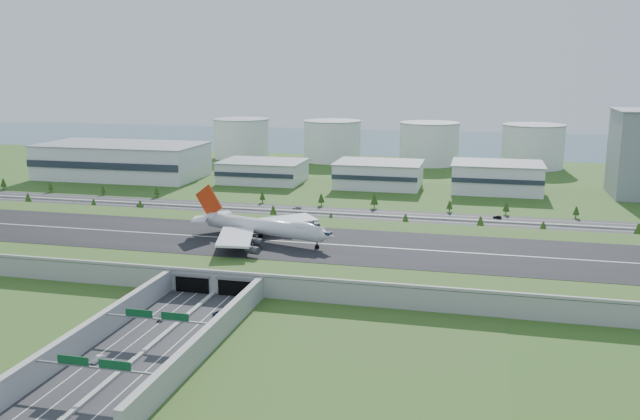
% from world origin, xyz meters
% --- Properties ---
extents(ground, '(1200.00, 1200.00, 0.00)m').
position_xyz_m(ground, '(0.00, 0.00, 0.00)').
color(ground, '#204916').
rests_on(ground, ground).
extents(airfield_deck, '(520.00, 100.00, 9.20)m').
position_xyz_m(airfield_deck, '(0.00, -0.09, 4.12)').
color(airfield_deck, gray).
rests_on(airfield_deck, ground).
extents(underpass_road, '(38.80, 120.40, 8.00)m').
position_xyz_m(underpass_road, '(0.00, -99.42, 3.43)').
color(underpass_road, '#28282B').
rests_on(underpass_road, ground).
extents(sign_gantry_near, '(38.70, 0.70, 9.80)m').
position_xyz_m(sign_gantry_near, '(0.00, -95.04, 6.95)').
color(sign_gantry_near, gray).
rests_on(sign_gantry_near, ground).
extents(sign_gantry_far, '(38.70, 0.70, 9.80)m').
position_xyz_m(sign_gantry_far, '(0.00, -130.04, 6.95)').
color(sign_gantry_far, gray).
rests_on(sign_gantry_far, ground).
extents(north_expressway, '(560.00, 36.00, 0.12)m').
position_xyz_m(north_expressway, '(0.00, 95.00, 0.06)').
color(north_expressway, '#28282B').
rests_on(north_expressway, ground).
extents(tree_row, '(498.39, 48.66, 8.44)m').
position_xyz_m(tree_row, '(13.25, 94.25, 4.75)').
color(tree_row, '#3D2819').
rests_on(tree_row, ground).
extents(hangar_west, '(120.00, 60.00, 25.00)m').
position_xyz_m(hangar_west, '(-170.00, 185.00, 12.50)').
color(hangar_west, silver).
rests_on(hangar_west, ground).
extents(hangar_mid_a, '(58.00, 42.00, 15.00)m').
position_xyz_m(hangar_mid_a, '(-60.00, 190.00, 7.50)').
color(hangar_mid_a, silver).
rests_on(hangar_mid_a, ground).
extents(hangar_mid_b, '(58.00, 42.00, 17.00)m').
position_xyz_m(hangar_mid_b, '(25.00, 190.00, 8.50)').
color(hangar_mid_b, silver).
rests_on(hangar_mid_b, ground).
extents(hangar_mid_c, '(58.00, 42.00, 19.00)m').
position_xyz_m(hangar_mid_c, '(105.00, 190.00, 9.50)').
color(hangar_mid_c, silver).
rests_on(hangar_mid_c, ground).
extents(fuel_tank_a, '(50.00, 50.00, 35.00)m').
position_xyz_m(fuel_tank_a, '(-120.00, 310.00, 17.50)').
color(fuel_tank_a, silver).
rests_on(fuel_tank_a, ground).
extents(fuel_tank_b, '(50.00, 50.00, 35.00)m').
position_xyz_m(fuel_tank_b, '(-35.00, 310.00, 17.50)').
color(fuel_tank_b, silver).
rests_on(fuel_tank_b, ground).
extents(fuel_tank_c, '(50.00, 50.00, 35.00)m').
position_xyz_m(fuel_tank_c, '(50.00, 310.00, 17.50)').
color(fuel_tank_c, silver).
rests_on(fuel_tank_c, ground).
extents(fuel_tank_d, '(50.00, 50.00, 35.00)m').
position_xyz_m(fuel_tank_d, '(135.00, 310.00, 17.50)').
color(fuel_tank_d, silver).
rests_on(fuel_tank_d, ground).
extents(bay_water, '(1200.00, 260.00, 0.06)m').
position_xyz_m(bay_water, '(0.00, 480.00, 0.03)').
color(bay_water, '#375C6A').
rests_on(bay_water, ground).
extents(boeing_747, '(71.14, 66.28, 22.60)m').
position_xyz_m(boeing_747, '(2.76, 0.03, 14.39)').
color(boeing_747, silver).
rests_on(boeing_747, airfield_deck).
extents(car_0, '(2.09, 4.79, 1.61)m').
position_xyz_m(car_0, '(-6.94, -78.73, 0.92)').
color(car_0, '#A0A0A5').
rests_on(car_0, ground).
extents(car_1, '(2.40, 4.95, 1.56)m').
position_xyz_m(car_1, '(-10.11, -113.00, 0.90)').
color(car_1, silver).
rests_on(car_1, ground).
extents(car_2, '(4.19, 5.53, 1.39)m').
position_xyz_m(car_2, '(10.12, -69.80, 0.82)').
color(car_2, '#0D1E41').
rests_on(car_2, ground).
extents(car_4, '(4.86, 3.50, 1.54)m').
position_xyz_m(car_4, '(-104.65, 89.34, 0.89)').
color(car_4, slate).
rests_on(car_4, ground).
extents(car_5, '(4.97, 3.00, 1.55)m').
position_xyz_m(car_5, '(104.55, 105.19, 0.89)').
color(car_5, black).
rests_on(car_5, ground).
extents(car_7, '(5.82, 3.66, 1.57)m').
position_xyz_m(car_7, '(-10.68, 104.36, 0.91)').
color(car_7, silver).
rests_on(car_7, ground).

